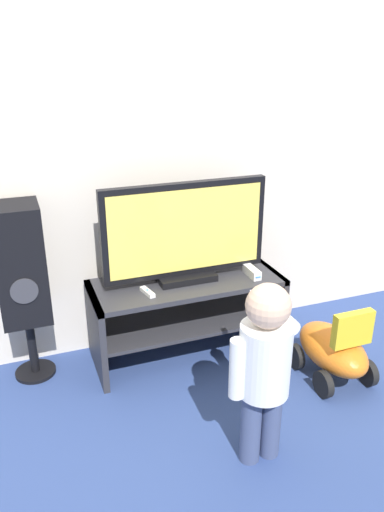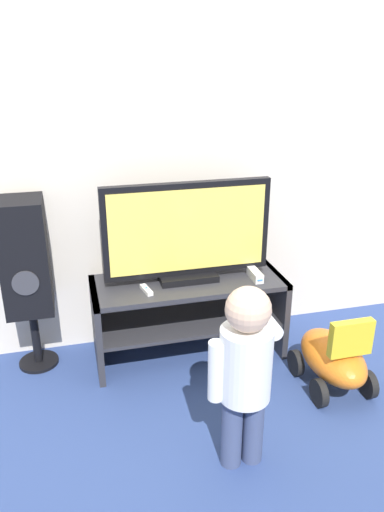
{
  "view_description": "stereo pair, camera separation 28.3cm",
  "coord_description": "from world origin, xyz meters",
  "views": [
    {
      "loc": [
        -0.92,
        -2.31,
        1.78
      ],
      "look_at": [
        0.0,
        0.14,
        0.7
      ],
      "focal_mm": 35.0,
      "sensor_mm": 36.0,
      "label": 1
    },
    {
      "loc": [
        -0.65,
        -2.4,
        1.78
      ],
      "look_at": [
        0.0,
        0.14,
        0.7
      ],
      "focal_mm": 35.0,
      "sensor_mm": 36.0,
      "label": 2
    }
  ],
  "objects": [
    {
      "name": "wall_back",
      "position": [
        0.0,
        0.53,
        1.3
      ],
      "size": [
        10.0,
        0.06,
        2.6
      ],
      "color": "silver",
      "rests_on": "ground_plane"
    },
    {
      "name": "remote_primary",
      "position": [
        -0.27,
        0.14,
        0.52
      ],
      "size": [
        0.06,
        0.13,
        0.03
      ],
      "color": "white",
      "rests_on": "tv_stand"
    },
    {
      "name": "tv_stand",
      "position": [
        0.0,
        0.23,
        0.34
      ],
      "size": [
        1.16,
        0.45,
        0.51
      ],
      "color": "#2D2D33",
      "rests_on": "ground_plane"
    },
    {
      "name": "ride_on_toy",
      "position": [
        0.71,
        -0.31,
        0.19
      ],
      "size": [
        0.34,
        0.52,
        0.5
      ],
      "color": "orange",
      "rests_on": "ground_plane"
    },
    {
      "name": "speaker_tower",
      "position": [
        -0.92,
        0.34,
        0.69
      ],
      "size": [
        0.26,
        0.29,
        1.04
      ],
      "color": "black",
      "rests_on": "ground_plane"
    },
    {
      "name": "game_console",
      "position": [
        0.4,
        0.15,
        0.53
      ],
      "size": [
        0.05,
        0.16,
        0.05
      ],
      "color": "white",
      "rests_on": "tv_stand"
    },
    {
      "name": "television",
      "position": [
        0.0,
        0.25,
        0.8
      ],
      "size": [
        0.99,
        0.2,
        0.6
      ],
      "color": "black",
      "rests_on": "tv_stand"
    },
    {
      "name": "child",
      "position": [
        0.02,
        -0.7,
        0.53
      ],
      "size": [
        0.34,
        0.5,
        0.9
      ],
      "color": "#3F4C72",
      "rests_on": "ground_plane"
    },
    {
      "name": "ground_plane",
      "position": [
        0.0,
        0.0,
        0.0
      ],
      "size": [
        16.0,
        16.0,
        0.0
      ],
      "primitive_type": "plane",
      "color": "navy"
    }
  ]
}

